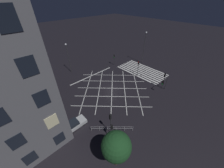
{
  "coord_description": "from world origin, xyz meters",
  "views": [
    {
      "loc": [
        -16.74,
        16.0,
        17.89
      ],
      "look_at": [
        0.0,
        0.0,
        1.22
      ],
      "focal_mm": 20.0,
      "sensor_mm": 36.0,
      "label": 1
    }
  ],
  "objects": [
    {
      "name": "street_tree_near",
      "position": [
        -11.96,
        10.78,
        4.43
      ],
      "size": [
        3.38,
        3.38,
        6.14
      ],
      "color": "#473323",
      "rests_on": "ground_plane"
    },
    {
      "name": "street_lamp_west",
      "position": [
        3.18,
        -16.36,
        6.22
      ],
      "size": [
        0.46,
        0.46,
        9.45
      ],
      "color": "#2D2D30",
      "rests_on": "ground_plane"
    },
    {
      "name": "traffic_light_nw_cross",
      "position": [
        -9.0,
        8.69,
        2.36
      ],
      "size": [
        0.36,
        0.39,
        3.29
      ],
      "rotation": [
        0.0,
        0.0,
        -1.57
      ],
      "color": "#2D2D30",
      "rests_on": "ground_plane"
    },
    {
      "name": "street_lamp_east",
      "position": [
        13.43,
        3.06,
        5.38
      ],
      "size": [
        0.45,
        0.45,
        8.06
      ],
      "color": "#2D2D30",
      "rests_on": "ground_plane"
    },
    {
      "name": "traffic_light_nw_main",
      "position": [
        -8.27,
        8.23,
        3.15
      ],
      "size": [
        0.39,
        0.36,
        4.42
      ],
      "color": "#2D2D30",
      "rests_on": "ground_plane"
    },
    {
      "name": "waiting_car",
      "position": [
        -3.3,
        11.81,
        0.62
      ],
      "size": [
        1.71,
        4.15,
        1.31
      ],
      "rotation": [
        0.0,
        0.0,
        -1.57
      ],
      "color": "#B7BABC",
      "rests_on": "ground_plane"
    },
    {
      "name": "traffic_light_sw_cross",
      "position": [
        -8.64,
        -7.35,
        2.51
      ],
      "size": [
        0.36,
        2.41,
        3.43
      ],
      "rotation": [
        0.0,
        0.0,
        1.57
      ],
      "color": "#2D2D30",
      "rests_on": "ground_plane"
    },
    {
      "name": "traffic_light_sw_main",
      "position": [
        -7.99,
        -8.38,
        2.92
      ],
      "size": [
        0.39,
        0.36,
        4.08
      ],
      "color": "#2D2D30",
      "rests_on": "ground_plane"
    },
    {
      "name": "ground_plane",
      "position": [
        0.0,
        0.0,
        0.0
      ],
      "size": [
        200.0,
        200.0,
        0.0
      ],
      "primitive_type": "plane",
      "color": "black"
    },
    {
      "name": "traffic_light_se_cross",
      "position": [
        8.2,
        -8.71,
        2.43
      ],
      "size": [
        0.36,
        0.39,
        3.39
      ],
      "rotation": [
        0.0,
        0.0,
        1.57
      ],
      "color": "#2D2D30",
      "rests_on": "ground_plane"
    },
    {
      "name": "traffic_light_median_south",
      "position": [
        -0.36,
        -9.14,
        2.88
      ],
      "size": [
        0.36,
        0.39,
        4.03
      ],
      "rotation": [
        0.0,
        0.0,
        1.57
      ],
      "color": "#2D2D30",
      "rests_on": "ground_plane"
    },
    {
      "name": "road_markings",
      "position": [
        0.39,
        -7.91,
        0.0
      ],
      "size": [
        19.77,
        25.18,
        0.01
      ],
      "color": "silver",
      "rests_on": "ground_plane"
    },
    {
      "name": "pedestrian_railing",
      "position": [
        -8.13,
        7.77,
        0.67
      ],
      "size": [
        4.62,
        4.83,
        1.05
      ],
      "rotation": [
        0.0,
        0.0,
        -2.33
      ],
      "color": "#B7B7BC",
      "rests_on": "ground_plane"
    }
  ]
}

